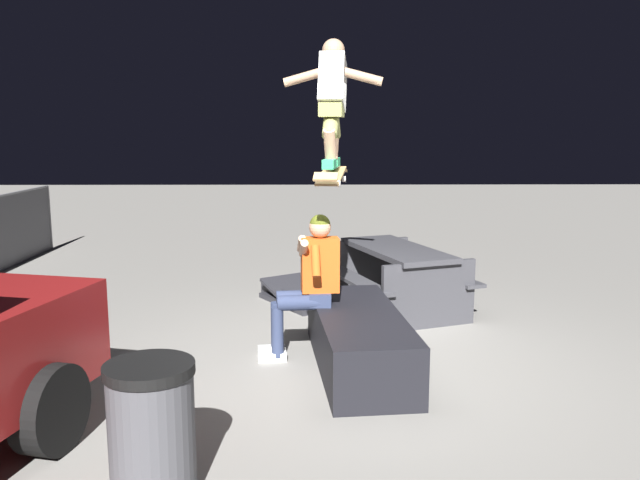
{
  "coord_description": "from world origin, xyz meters",
  "views": [
    {
      "loc": [
        -5.46,
        0.38,
        2.08
      ],
      "look_at": [
        0.33,
        0.31,
        1.1
      ],
      "focal_mm": 36.2,
      "sensor_mm": 36.0,
      "label": 1
    }
  ],
  "objects_px": {
    "kicker_ramp": "(310,297)",
    "picnic_table_back": "(396,268)",
    "ledge_box_main": "(359,340)",
    "person_sitting_on_ledge": "(308,278)",
    "skateboard": "(331,176)",
    "skater_airborne": "(332,97)",
    "trash_bin": "(152,432)"
  },
  "relations": [
    {
      "from": "kicker_ramp",
      "to": "picnic_table_back",
      "type": "xyz_separation_m",
      "value": [
        -0.39,
        -1.0,
        0.44
      ]
    },
    {
      "from": "ledge_box_main",
      "to": "person_sitting_on_ledge",
      "type": "relative_size",
      "value": 1.5
    },
    {
      "from": "person_sitting_on_ledge",
      "to": "kicker_ramp",
      "type": "xyz_separation_m",
      "value": [
        1.98,
        -0.01,
        -0.69
      ]
    },
    {
      "from": "skateboard",
      "to": "picnic_table_back",
      "type": "xyz_separation_m",
      "value": [
        1.65,
        -0.81,
        -1.19
      ]
    },
    {
      "from": "ledge_box_main",
      "to": "skater_airborne",
      "type": "relative_size",
      "value": 1.8
    },
    {
      "from": "person_sitting_on_ledge",
      "to": "trash_bin",
      "type": "bearing_deg",
      "value": 159.75
    },
    {
      "from": "ledge_box_main",
      "to": "kicker_ramp",
      "type": "xyz_separation_m",
      "value": [
        2.27,
        0.44,
        -0.2
      ]
    },
    {
      "from": "person_sitting_on_ledge",
      "to": "picnic_table_back",
      "type": "xyz_separation_m",
      "value": [
        1.59,
        -1.02,
        -0.25
      ]
    },
    {
      "from": "skater_airborne",
      "to": "trash_bin",
      "type": "height_order",
      "value": "skater_airborne"
    },
    {
      "from": "ledge_box_main",
      "to": "kicker_ramp",
      "type": "height_order",
      "value": "ledge_box_main"
    },
    {
      "from": "picnic_table_back",
      "to": "trash_bin",
      "type": "relative_size",
      "value": 2.53
    },
    {
      "from": "skateboard",
      "to": "picnic_table_back",
      "type": "bearing_deg",
      "value": -26.14
    },
    {
      "from": "skateboard",
      "to": "skater_airborne",
      "type": "xyz_separation_m",
      "value": [
        0.06,
        -0.01,
        0.69
      ]
    },
    {
      "from": "person_sitting_on_ledge",
      "to": "skater_airborne",
      "type": "xyz_separation_m",
      "value": [
        -0.0,
        -0.22,
        1.63
      ]
    },
    {
      "from": "skater_airborne",
      "to": "trash_bin",
      "type": "distance_m",
      "value": 3.26
    },
    {
      "from": "trash_bin",
      "to": "ledge_box_main",
      "type": "bearing_deg",
      "value": -32.42
    },
    {
      "from": "picnic_table_back",
      "to": "skater_airborne",
      "type": "bearing_deg",
      "value": 153.29
    },
    {
      "from": "ledge_box_main",
      "to": "person_sitting_on_ledge",
      "type": "bearing_deg",
      "value": 57.56
    },
    {
      "from": "person_sitting_on_ledge",
      "to": "skater_airborne",
      "type": "relative_size",
      "value": 1.2
    },
    {
      "from": "trash_bin",
      "to": "kicker_ramp",
      "type": "bearing_deg",
      "value": -11.5
    },
    {
      "from": "ledge_box_main",
      "to": "picnic_table_back",
      "type": "height_order",
      "value": "picnic_table_back"
    },
    {
      "from": "ledge_box_main",
      "to": "skateboard",
      "type": "bearing_deg",
      "value": 46.45
    },
    {
      "from": "skateboard",
      "to": "picnic_table_back",
      "type": "distance_m",
      "value": 2.19
    },
    {
      "from": "skateboard",
      "to": "kicker_ramp",
      "type": "bearing_deg",
      "value": 5.47
    },
    {
      "from": "trash_bin",
      "to": "skater_airborne",
      "type": "bearing_deg",
      "value": -24.71
    },
    {
      "from": "person_sitting_on_ledge",
      "to": "trash_bin",
      "type": "distance_m",
      "value": 2.54
    },
    {
      "from": "skater_airborne",
      "to": "picnic_table_back",
      "type": "bearing_deg",
      "value": -26.71
    },
    {
      "from": "kicker_ramp",
      "to": "trash_bin",
      "type": "relative_size",
      "value": 1.67
    },
    {
      "from": "ledge_box_main",
      "to": "picnic_table_back",
      "type": "xyz_separation_m",
      "value": [
        1.88,
        -0.57,
        0.25
      ]
    },
    {
      "from": "ledge_box_main",
      "to": "skateboard",
      "type": "distance_m",
      "value": 1.48
    },
    {
      "from": "ledge_box_main",
      "to": "picnic_table_back",
      "type": "distance_m",
      "value": 1.98
    },
    {
      "from": "person_sitting_on_ledge",
      "to": "ledge_box_main",
      "type": "bearing_deg",
      "value": -122.44
    }
  ]
}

